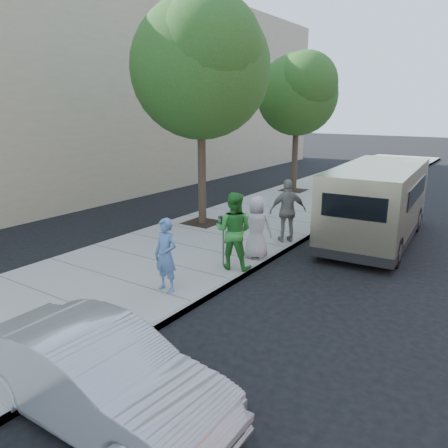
% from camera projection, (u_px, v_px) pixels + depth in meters
% --- Properties ---
extents(ground, '(120.00, 120.00, 0.00)m').
position_uv_depth(ground, '(217.00, 257.00, 12.52)').
color(ground, black).
rests_on(ground, ground).
extents(sidewalk, '(5.00, 60.00, 0.15)m').
position_uv_depth(sidewalk, '(190.00, 248.00, 13.04)').
color(sidewalk, gray).
rests_on(sidewalk, ground).
extents(curb_face, '(0.12, 60.00, 0.16)m').
position_uv_depth(curb_face, '(261.00, 264.00, 11.73)').
color(curb_face, gray).
rests_on(curb_face, ground).
extents(near_building, '(8.00, 44.00, 10.00)m').
position_uv_depth(near_building, '(20.00, 87.00, 19.28)').
color(near_building, tan).
rests_on(near_building, ground).
extents(tree_near, '(4.62, 4.60, 7.53)m').
position_uv_depth(tree_near, '(202.00, 63.00, 14.22)').
color(tree_near, black).
rests_on(tree_near, sidewalk).
extents(tree_far, '(3.92, 3.80, 6.49)m').
position_uv_depth(tree_far, '(298.00, 91.00, 20.49)').
color(tree_far, black).
rests_on(tree_far, sidewalk).
extents(parking_meter, '(0.28, 0.15, 1.30)m').
position_uv_depth(parking_meter, '(223.00, 230.00, 11.20)').
color(parking_meter, gray).
rests_on(parking_meter, sidewalk).
extents(van, '(2.57, 6.64, 2.42)m').
position_uv_depth(van, '(377.00, 202.00, 13.72)').
color(van, beige).
rests_on(van, ground).
extents(sedan, '(4.06, 1.48, 1.33)m').
position_uv_depth(sedan, '(98.00, 376.00, 5.86)').
color(sedan, '#A6A8AC').
rests_on(sedan, ground).
extents(person_officer, '(0.63, 0.43, 1.67)m').
position_uv_depth(person_officer, '(166.00, 255.00, 9.66)').
color(person_officer, '#527AB0').
rests_on(person_officer, sidewalk).
extents(person_green_shirt, '(1.12, 0.97, 1.98)m').
position_uv_depth(person_green_shirt, '(234.00, 231.00, 11.00)').
color(person_green_shirt, '#2D8930').
rests_on(person_green_shirt, sidewalk).
extents(person_gray_shirt, '(0.99, 0.83, 1.73)m').
position_uv_depth(person_gray_shirt, '(256.00, 227.00, 11.80)').
color(person_gray_shirt, '#AFAFB2').
rests_on(person_gray_shirt, sidewalk).
extents(person_striped_polo, '(1.15, 1.11, 1.93)m').
position_uv_depth(person_striped_polo, '(288.00, 211.00, 13.22)').
color(person_striped_polo, gray).
rests_on(person_striped_polo, sidewalk).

